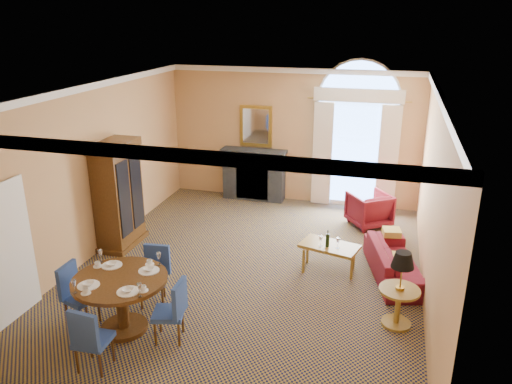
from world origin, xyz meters
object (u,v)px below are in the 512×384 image
(coffee_table, at_px, (329,247))
(armchair, at_px, (369,209))
(armoire, at_px, (118,196))
(sofa, at_px, (396,262))
(dining_table, at_px, (121,292))
(side_table, at_px, (401,281))

(coffee_table, bearing_deg, armchair, 91.05)
(armoire, bearing_deg, coffee_table, 0.09)
(sofa, height_order, armchair, armchair)
(dining_table, xyz_separation_m, sofa, (3.77, 2.68, -0.34))
(dining_table, bearing_deg, coffee_table, 44.42)
(armchair, relative_size, side_table, 0.70)
(dining_table, bearing_deg, armoire, 120.24)
(dining_table, height_order, armchair, dining_table)
(armoire, xyz_separation_m, side_table, (5.32, -1.37, -0.29))
(dining_table, distance_m, armchair, 5.82)
(armchair, xyz_separation_m, side_table, (0.64, -3.67, 0.36))
(coffee_table, xyz_separation_m, side_table, (1.20, -1.38, 0.27))
(sofa, relative_size, armchair, 2.35)
(side_table, bearing_deg, armoire, 165.54)
(armchair, bearing_deg, side_table, 64.38)
(armoire, bearing_deg, dining_table, -59.76)
(armoire, relative_size, coffee_table, 1.90)
(armchair, distance_m, coffee_table, 2.36)
(armchair, height_order, side_table, side_table)
(dining_table, distance_m, side_table, 4.01)
(armoire, height_order, side_table, armoire)
(armoire, xyz_separation_m, dining_table, (1.50, -2.57, -0.39))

